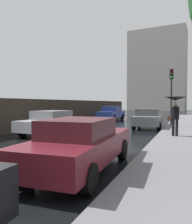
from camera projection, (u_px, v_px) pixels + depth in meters
sidewalk_strip at (167, 186)px, 4.67m from camera, size 2.20×60.00×0.14m
car_grey_near_kerb at (148, 118)px, 16.43m from camera, size 2.09×4.56×1.40m
car_maroon_mid_road at (81, 143)px, 6.03m from camera, size 1.94×4.66×1.39m
car_blue_far_ahead at (111, 113)px, 23.69m from camera, size 1.92×4.31×1.50m
car_silver_behind_camera at (52, 122)px, 12.91m from camera, size 2.07×4.41×1.37m
pedestrian_with_umbrella_near at (175, 105)px, 11.38m from camera, size 1.08×1.08×1.98m
traffic_light at (171, 86)px, 17.03m from camera, size 0.26×0.39×4.23m
distant_tower at (157, 71)px, 56.85m from camera, size 14.20×7.54×19.93m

